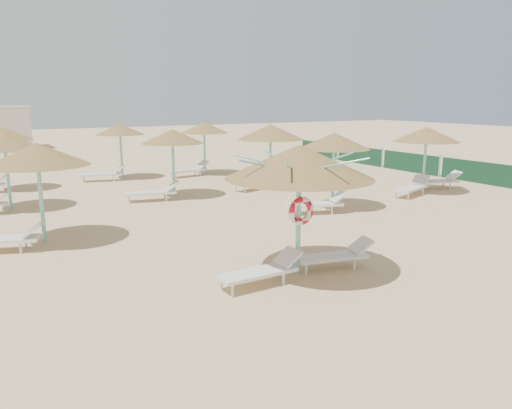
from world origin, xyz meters
TOP-DOWN VIEW (x-y plane):
  - ground at (0.00, 0.00)m, footprint 120.00×120.00m
  - main_palapa at (-0.14, -0.07)m, footprint 3.20×3.20m
  - lounger_main_a at (-1.17, -0.28)m, footprint 1.86×0.62m
  - lounger_main_b at (0.84, -0.20)m, footprint 1.88×0.92m
  - palapa_field at (1.53, 9.68)m, footprint 19.52×12.91m
  - windbreak_fence at (14.00, 9.96)m, footprint 0.08×19.84m

SIDE VIEW (x-z plane):
  - ground at x=0.00m, z-range 0.00..0.00m
  - lounger_main_b at x=0.84m, z-range -0.02..0.64m
  - lounger_main_a at x=-1.17m, z-range -0.02..0.65m
  - windbreak_fence at x=14.00m, z-range -0.05..1.05m
  - palapa_field at x=1.53m, z-range 0.94..3.66m
  - main_palapa at x=-0.14m, z-range 1.06..3.93m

